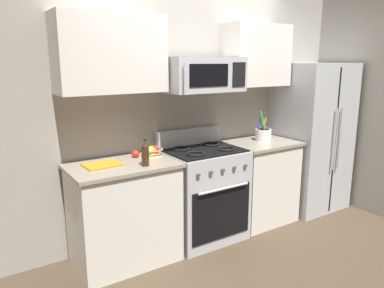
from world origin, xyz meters
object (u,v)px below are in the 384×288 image
object	(u,v)px
utensil_crock	(263,134)
cutting_board	(102,165)
range_oven	(203,193)
bottle_soy	(145,154)
refrigerator	(311,137)
microwave	(203,74)
apple_loose	(136,154)
fruit_basket	(153,151)

from	to	relation	value
utensil_crock	cutting_board	distance (m)	1.85
utensil_crock	range_oven	bearing A→B (deg)	-176.94
bottle_soy	cutting_board	bearing A→B (deg)	146.25
utensil_crock	cutting_board	xyz separation A→B (m)	(-1.85, -0.00, -0.06)
refrigerator	microwave	world-z (taller)	microwave
range_oven	bottle_soy	world-z (taller)	bottle_soy
microwave	apple_loose	world-z (taller)	microwave
apple_loose	bottle_soy	size ratio (longest dim) A/B	0.30
apple_loose	cutting_board	bearing A→B (deg)	-164.15
range_oven	refrigerator	xyz separation A→B (m)	(1.57, -0.02, 0.40)
utensil_crock	apple_loose	xyz separation A→B (m)	(-1.50, 0.10, -0.04)
fruit_basket	utensil_crock	bearing A→B (deg)	-2.31
refrigerator	apple_loose	world-z (taller)	refrigerator
microwave	fruit_basket	xyz separation A→B (m)	(-0.51, 0.07, -0.69)
fruit_basket	bottle_soy	distance (m)	0.33
range_oven	refrigerator	distance (m)	1.62
fruit_basket	cutting_board	size ratio (longest dim) A/B	0.66
range_oven	utensil_crock	bearing A→B (deg)	3.06
range_oven	bottle_soy	distance (m)	0.91
refrigerator	utensil_crock	world-z (taller)	refrigerator
range_oven	utensil_crock	size ratio (longest dim) A/B	3.28
range_oven	cutting_board	bearing A→B (deg)	177.64
range_oven	microwave	xyz separation A→B (m)	(-0.00, 0.03, 1.17)
cutting_board	bottle_soy	bearing A→B (deg)	-33.75
utensil_crock	cutting_board	world-z (taller)	utensil_crock
apple_loose	bottle_soy	world-z (taller)	bottle_soy
apple_loose	cutting_board	xyz separation A→B (m)	(-0.35, -0.10, -0.03)
microwave	utensil_crock	size ratio (longest dim) A/B	2.30
apple_loose	cutting_board	distance (m)	0.37
apple_loose	refrigerator	bearing A→B (deg)	-4.08
range_oven	bottle_soy	size ratio (longest dim) A/B	4.71
refrigerator	apple_loose	bearing A→B (deg)	175.92
refrigerator	utensil_crock	bearing A→B (deg)	175.19
range_oven	utensil_crock	world-z (taller)	utensil_crock
refrigerator	bottle_soy	xyz separation A→B (m)	(-2.28, -0.14, 0.14)
refrigerator	microwave	bearing A→B (deg)	178.44
range_oven	apple_loose	distance (m)	0.82
fruit_basket	apple_loose	bearing A→B (deg)	164.18
range_oven	microwave	distance (m)	1.17
bottle_soy	microwave	bearing A→B (deg)	14.70
refrigerator	cutting_board	bearing A→B (deg)	178.69
microwave	bottle_soy	distance (m)	0.97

